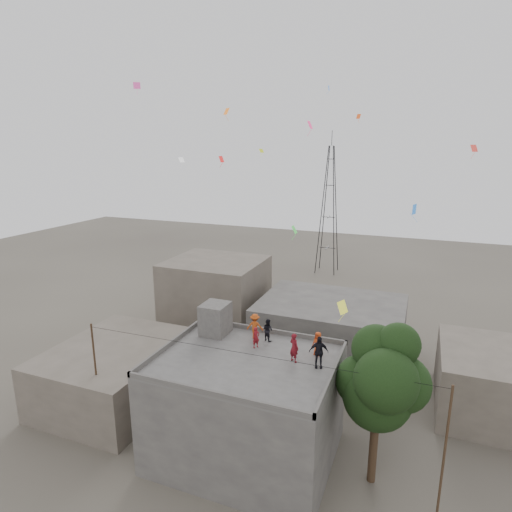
{
  "coord_description": "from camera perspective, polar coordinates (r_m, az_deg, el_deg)",
  "views": [
    {
      "loc": [
        8.57,
        -20.14,
        17.69
      ],
      "look_at": [
        -0.09,
        1.81,
        11.71
      ],
      "focal_mm": 30.0,
      "sensor_mm": 36.0,
      "label": 1
    }
  ],
  "objects": [
    {
      "name": "neighbor_northwest",
      "position": [
        43.03,
        -5.36,
        -5.1
      ],
      "size": [
        9.0,
        8.0,
        7.0
      ],
      "primitive_type": "cube",
      "color": "#5A5247",
      "rests_on": "ground"
    },
    {
      "name": "person_dark_adult",
      "position": [
        23.88,
        8.35,
        -12.54
      ],
      "size": [
        1.14,
        0.77,
        1.8
      ],
      "primitive_type": "imported",
      "rotation": [
        0.0,
        0.0,
        0.34
      ],
      "color": "black",
      "rests_on": "main_building"
    },
    {
      "name": "neighbor_north",
      "position": [
        37.94,
        9.89,
        -9.61
      ],
      "size": [
        12.0,
        9.0,
        5.0
      ],
      "primitive_type": "cube",
      "color": "#4A4845",
      "rests_on": "ground"
    },
    {
      "name": "main_building",
      "position": [
        26.33,
        -1.34,
        -19.57
      ],
      "size": [
        10.0,
        8.0,
        6.1
      ],
      "color": "#4A4845",
      "rests_on": "ground"
    },
    {
      "name": "person_orange_adult",
      "position": [
        27.0,
        -0.15,
        -9.33
      ],
      "size": [
        1.14,
        0.81,
        1.61
      ],
      "primitive_type": "imported",
      "rotation": [
        0.0,
        0.0,
        -2.92
      ],
      "color": "#C14A16",
      "rests_on": "main_building"
    },
    {
      "name": "utility_line",
      "position": [
        24.78,
        -1.41,
        -19.81
      ],
      "size": [
        20.12,
        0.62,
        7.4
      ],
      "color": "black",
      "rests_on": "ground"
    },
    {
      "name": "person_orange_child",
      "position": [
        25.28,
        8.25,
        -11.47
      ],
      "size": [
        0.79,
        0.65,
        1.39
      ],
      "primitive_type": "imported",
      "rotation": [
        0.0,
        0.0,
        -0.35
      ],
      "color": "#CC4317",
      "rests_on": "main_building"
    },
    {
      "name": "person_red_child",
      "position": [
        25.88,
        0.01,
        -10.82
      ],
      "size": [
        0.52,
        0.56,
        1.28
      ],
      "primitive_type": "imported",
      "rotation": [
        0.0,
        0.0,
        0.94
      ],
      "color": "maroon",
      "rests_on": "main_building"
    },
    {
      "name": "transmission_tower",
      "position": [
        62.04,
        9.69,
        6.03
      ],
      "size": [
        2.97,
        2.97,
        20.01
      ],
      "color": "black",
      "rests_on": "ground"
    },
    {
      "name": "ground",
      "position": [
        28.14,
        -1.3,
        -24.74
      ],
      "size": [
        140.0,
        140.0,
        0.0
      ],
      "primitive_type": "plane",
      "color": "#46413A",
      "rests_on": "ground"
    },
    {
      "name": "tree",
      "position": [
        23.78,
        16.47,
        -15.58
      ],
      "size": [
        4.9,
        4.6,
        9.1
      ],
      "color": "black",
      "rests_on": "ground"
    },
    {
      "name": "person_dark_child",
      "position": [
        26.76,
        1.58,
        -9.8
      ],
      "size": [
        0.84,
        0.76,
        1.4
      ],
      "primitive_type": "imported",
      "rotation": [
        0.0,
        0.0,
        2.72
      ],
      "color": "black",
      "rests_on": "main_building"
    },
    {
      "name": "neighbor_west",
      "position": [
        33.45,
        -18.13,
        -14.52
      ],
      "size": [
        8.0,
        10.0,
        4.0
      ],
      "primitive_type": "cube",
      "color": "#5A5247",
      "rests_on": "ground"
    },
    {
      "name": "neighbor_east",
      "position": [
        34.32,
        29.03,
        -14.55
      ],
      "size": [
        7.0,
        8.0,
        4.4
      ],
      "primitive_type": "cube",
      "color": "#5A5247",
      "rests_on": "ground"
    },
    {
      "name": "kites",
      "position": [
        27.92,
        6.17,
        11.87
      ],
      "size": [
        21.44,
        19.46,
        12.55
      ],
      "color": "red",
      "rests_on": "ground"
    },
    {
      "name": "person_red_adult",
      "position": [
        24.33,
        5.1,
        -12.06
      ],
      "size": [
        0.73,
        0.66,
        1.68
      ],
      "primitive_type": "imported",
      "rotation": [
        0.0,
        0.0,
        2.61
      ],
      "color": "maroon",
      "rests_on": "main_building"
    },
    {
      "name": "stair_head_box",
      "position": [
        27.71,
        -5.44,
        -8.32
      ],
      "size": [
        1.6,
        1.8,
        2.0
      ],
      "primitive_type": "cube",
      "color": "#4A4845",
      "rests_on": "main_building"
    },
    {
      "name": "parapet",
      "position": [
        24.69,
        -1.38,
        -13.39
      ],
      "size": [
        10.0,
        8.0,
        0.3
      ],
      "color": "#4A4845",
      "rests_on": "main_building"
    }
  ]
}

